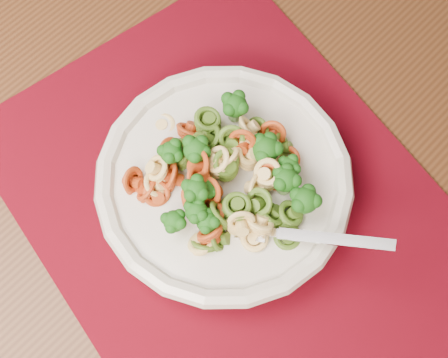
% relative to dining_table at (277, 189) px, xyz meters
% --- Properties ---
extents(dining_table, '(1.76, 1.41, 0.74)m').
position_rel_dining_table_xyz_m(dining_table, '(0.00, 0.00, 0.00)').
color(dining_table, '#4F2C16').
rests_on(dining_table, ground).
extents(placemat, '(0.63, 0.58, 0.00)m').
position_rel_dining_table_xyz_m(placemat, '(-0.03, -0.07, 0.09)').
color(placemat, '#5D0411').
rests_on(placemat, dining_table).
extents(pasta_bowl, '(0.27, 0.27, 0.05)m').
position_rel_dining_table_xyz_m(pasta_bowl, '(-0.04, -0.06, 0.12)').
color(pasta_bowl, beige).
rests_on(pasta_bowl, placemat).
extents(pasta_broccoli_heap, '(0.22, 0.22, 0.06)m').
position_rel_dining_table_xyz_m(pasta_broccoli_heap, '(-0.04, -0.06, 0.14)').
color(pasta_broccoli_heap, '#F1CB77').
rests_on(pasta_broccoli_heap, pasta_bowl).
extents(fork, '(0.18, 0.07, 0.08)m').
position_rel_dining_table_xyz_m(fork, '(0.01, -0.10, 0.14)').
color(fork, silver).
rests_on(fork, pasta_bowl).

